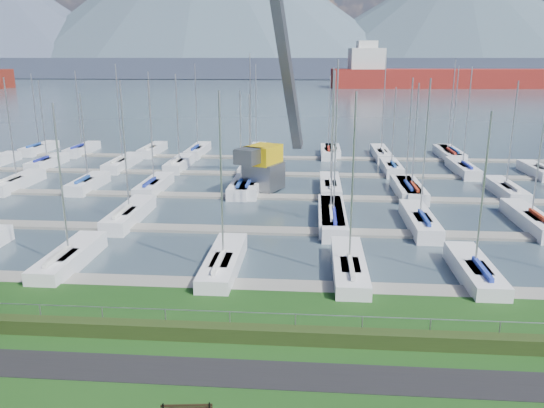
# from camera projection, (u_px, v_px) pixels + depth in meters

# --- Properties ---
(path) EXTENTS (160.00, 2.00, 0.04)m
(path) POSITION_uv_depth(u_px,v_px,m) (243.00, 373.00, 21.48)
(path) COLOR black
(path) RESTS_ON grass
(water) EXTENTS (800.00, 540.00, 0.20)m
(water) POSITION_uv_depth(u_px,v_px,m) (309.00, 83.00, 274.23)
(water) COLOR #3A4B56
(hedge) EXTENTS (80.00, 0.70, 0.70)m
(hedge) POSITION_uv_depth(u_px,v_px,m) (251.00, 334.00, 23.88)
(hedge) COLOR #253413
(hedge) RESTS_ON grass
(fence) EXTENTS (80.00, 0.04, 0.04)m
(fence) POSITION_uv_depth(u_px,v_px,m) (251.00, 313.00, 24.04)
(fence) COLOR gray
(fence) RESTS_ON grass
(foothill) EXTENTS (900.00, 80.00, 12.00)m
(foothill) POSITION_uv_depth(u_px,v_px,m) (311.00, 67.00, 339.76)
(foothill) COLOR #3F465C
(foothill) RESTS_ON water
(mountains) EXTENTS (1190.00, 360.00, 115.00)m
(mountains) POSITION_uv_depth(u_px,v_px,m) (322.00, 10.00, 400.00)
(mountains) COLOR #3E4E5A
(mountains) RESTS_ON water
(docks) EXTENTS (90.00, 41.60, 0.25)m
(docks) POSITION_uv_depth(u_px,v_px,m) (284.00, 197.00, 49.40)
(docks) COLOR slate
(docks) RESTS_ON water
(crane) EXTENTS (6.25, 13.47, 22.35)m
(crane) POSITION_uv_depth(u_px,v_px,m) (269.00, 132.00, 51.80)
(crane) COLOR #56595D
(crane) RESTS_ON water
(cargo_ship_mid) EXTENTS (94.80, 23.55, 21.50)m
(cargo_ship_mid) POSITION_uv_depth(u_px,v_px,m) (432.00, 79.00, 225.65)
(cargo_ship_mid) COLOR maroon
(cargo_ship_mid) RESTS_ON water
(sailboat_fleet) EXTENTS (75.09, 49.35, 13.33)m
(sailboat_fleet) POSITION_uv_depth(u_px,v_px,m) (288.00, 132.00, 50.91)
(sailboat_fleet) COLOR maroon
(sailboat_fleet) RESTS_ON water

